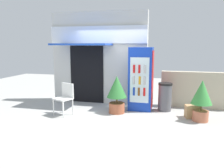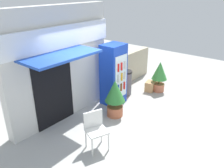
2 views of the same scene
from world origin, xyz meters
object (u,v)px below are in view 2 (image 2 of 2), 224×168
object	(u,v)px
potted_plant_near_shop	(115,96)
trash_bin	(126,83)
drink_cooler	(114,75)
cardboard_box	(150,86)
plastic_chair	(95,127)
potted_plant_curbside	(160,74)

from	to	relation	value
potted_plant_near_shop	trash_bin	world-z (taller)	potted_plant_near_shop
drink_cooler	cardboard_box	distance (m)	1.78
plastic_chair	cardboard_box	distance (m)	3.62
plastic_chair	potted_plant_curbside	xyz separation A→B (m)	(3.73, 0.35, 0.11)
potted_plant_near_shop	drink_cooler	bearing A→B (deg)	40.77
plastic_chair	potted_plant_near_shop	world-z (taller)	potted_plant_near_shop
plastic_chair	trash_bin	distance (m)	3.00
plastic_chair	cardboard_box	size ratio (longest dim) A/B	2.33
potted_plant_curbside	trash_bin	bearing A→B (deg)	140.83
plastic_chair	trash_bin	size ratio (longest dim) A/B	1.06
plastic_chair	potted_plant_near_shop	distance (m)	1.51
cardboard_box	trash_bin	bearing A→B (deg)	145.41
potted_plant_near_shop	potted_plant_curbside	xyz separation A→B (m)	(2.32, -0.18, 0.01)
cardboard_box	potted_plant_near_shop	bearing A→B (deg)	-178.37
potted_plant_near_shop	potted_plant_curbside	size ratio (longest dim) A/B	1.01
plastic_chair	cardboard_box	bearing A→B (deg)	9.46
drink_cooler	potted_plant_curbside	size ratio (longest dim) A/B	1.75
drink_cooler	trash_bin	xyz separation A→B (m)	(0.74, 0.05, -0.53)
potted_plant_curbside	drink_cooler	bearing A→B (deg)	156.78
plastic_chair	potted_plant_curbside	world-z (taller)	potted_plant_curbside
trash_bin	cardboard_box	xyz separation A→B (m)	(0.78, -0.54, -0.26)
drink_cooler	potted_plant_curbside	bearing A→B (deg)	-23.22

